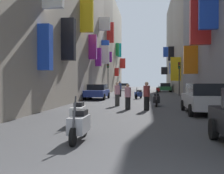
{
  "coord_description": "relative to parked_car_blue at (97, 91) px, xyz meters",
  "views": [
    {
      "loc": [
        0.77,
        -2.36,
        1.64
      ],
      "look_at": [
        -2.81,
        25.71,
        1.14
      ],
      "focal_mm": 44.38,
      "sensor_mm": 36.0,
      "label": 1
    }
  ],
  "objects": [
    {
      "name": "scooter_white",
      "position": [
        2.12,
        -15.82,
        -0.29
      ],
      "size": [
        0.5,
        1.85,
        1.13
      ],
      "color": "silver",
      "rests_on": "ground"
    },
    {
      "name": "building_left_mid_c",
      "position": [
        -3.99,
        15.16,
        9.43
      ],
      "size": [
        6.96,
        9.66,
        20.37
      ],
      "color": "#9E9384",
      "rests_on": "ground"
    },
    {
      "name": "pedestrian_near_left",
      "position": [
        2.73,
        -7.31,
        0.06
      ],
      "size": [
        0.54,
        0.54,
        1.64
      ],
      "color": "#343434",
      "rests_on": "ground"
    },
    {
      "name": "pedestrian_near_right",
      "position": [
        4.74,
        -10.09,
        0.07
      ],
      "size": [
        0.52,
        0.52,
        1.66
      ],
      "color": "black",
      "rests_on": "ground"
    },
    {
      "name": "ground_plane",
      "position": [
        4.0,
        6.14,
        -0.75
      ],
      "size": [
        140.0,
        140.0,
        0.0
      ],
      "primitive_type": "plane",
      "color": "#424244"
    },
    {
      "name": "pedestrian_mid_street",
      "position": [
        3.62,
        -9.73,
        0.01
      ],
      "size": [
        0.49,
        0.49,
        1.54
      ],
      "color": "black",
      "rests_on": "ground"
    },
    {
      "name": "scooter_red",
      "position": [
        6.41,
        17.02,
        -0.29
      ],
      "size": [
        0.62,
        1.77,
        1.13
      ],
      "color": "red",
      "rests_on": "ground"
    },
    {
      "name": "building_left_mid_a",
      "position": [
        -3.98,
        -0.54,
        5.64
      ],
      "size": [
        7.12,
        6.1,
        12.79
      ],
      "color": "#9E9384",
      "rests_on": "ground"
    },
    {
      "name": "building_left_mid_b",
      "position": [
        -3.99,
        6.43,
        10.15
      ],
      "size": [
        7.32,
        7.81,
        21.83
      ],
      "color": "#B2A899",
      "rests_on": "ground"
    },
    {
      "name": "building_right_mid_b",
      "position": [
        11.99,
        14.35,
        7.19
      ],
      "size": [
        7.26,
        13.92,
        15.91
      ],
      "color": "gray",
      "rests_on": "ground"
    },
    {
      "name": "parked_car_green",
      "position": [
        7.77,
        21.54,
        0.03
      ],
      "size": [
        2.01,
        4.41,
        1.49
      ],
      "color": "#236638",
      "rests_on": "ground"
    },
    {
      "name": "building_left_far",
      "position": [
        -3.99,
        28.07,
        7.46
      ],
      "size": [
        7.12,
        16.16,
        16.44
      ],
      "color": "#BCB29E",
      "rests_on": "ground"
    },
    {
      "name": "parked_car_silver",
      "position": [
        7.68,
        -11.33,
        0.06
      ],
      "size": [
        1.88,
        4.48,
        1.57
      ],
      "color": "#B7B7BC",
      "rests_on": "ground"
    },
    {
      "name": "scooter_orange",
      "position": [
        4.5,
        24.61,
        -0.29
      ],
      "size": [
        0.59,
        1.76,
        1.13
      ],
      "color": "orange",
      "rests_on": "ground"
    },
    {
      "name": "traffic_light_near_corner",
      "position": [
        8.56,
        7.54,
        2.0
      ],
      "size": [
        0.26,
        0.34,
        4.02
      ],
      "color": "#2D2D2D",
      "rests_on": "ground"
    },
    {
      "name": "scooter_black",
      "position": [
        5.41,
        -7.05,
        -0.29
      ],
      "size": [
        0.5,
        1.79,
        1.13
      ],
      "color": "black",
      "rests_on": "ground"
    },
    {
      "name": "parked_car_white",
      "position": [
        0.34,
        27.35,
        0.0
      ],
      "size": [
        1.97,
        4.05,
        1.42
      ],
      "color": "white",
      "rests_on": "ground"
    },
    {
      "name": "building_right_mid_c",
      "position": [
        12.0,
        28.72,
        7.59
      ],
      "size": [
        7.29,
        14.84,
        16.69
      ],
      "color": "gray",
      "rests_on": "ground"
    },
    {
      "name": "scooter_silver",
      "position": [
        2.89,
        -18.71,
        -0.29
      ],
      "size": [
        0.45,
        1.81,
        1.13
      ],
      "color": "#ADADB2",
      "rests_on": "ground"
    },
    {
      "name": "parked_car_blue",
      "position": [
        0.0,
        0.0,
        0.0
      ],
      "size": [
        2.0,
        4.44,
        1.43
      ],
      "color": "navy",
      "rests_on": "ground"
    },
    {
      "name": "pedestrian_crossing",
      "position": [
        1.71,
        4.85,
        0.12
      ],
      "size": [
        0.54,
        0.54,
        1.75
      ],
      "color": "black",
      "rests_on": "ground"
    },
    {
      "name": "traffic_light_far_corner",
      "position": [
        -0.61,
        11.68,
        2.22
      ],
      "size": [
        0.26,
        0.34,
        4.38
      ],
      "color": "#2D2D2D",
      "rests_on": "ground"
    },
    {
      "name": "scooter_blue",
      "position": [
        3.93,
        1.17,
        -0.29
      ],
      "size": [
        0.76,
        1.93,
        1.13
      ],
      "color": "#2D4CAD",
      "rests_on": "ground"
    }
  ]
}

